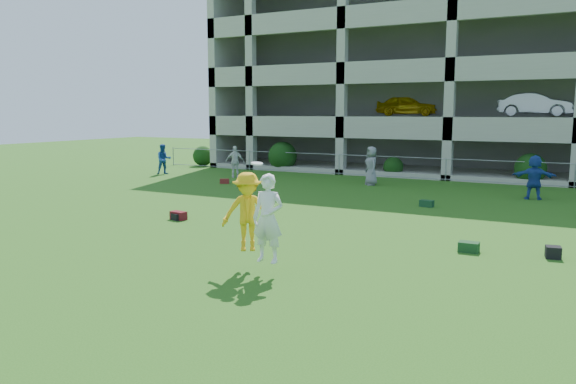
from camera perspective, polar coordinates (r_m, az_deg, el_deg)
The scene contains 15 objects.
ground at distance 12.76m, azimuth -3.24°, elevation -8.19°, with size 100.00×100.00×0.00m, color #235114.
bystander_a at distance 33.01m, azimuth -12.51°, elevation 3.27°, with size 0.84×0.65×1.73m, color #204796.
bystander_b at distance 30.84m, azimuth -5.42°, elevation 3.09°, with size 1.01×0.42×1.73m, color silver.
bystander_c at distance 27.75m, azimuth 8.47°, elevation 2.64°, with size 0.92×0.60×1.89m, color gray.
bystander_d at distance 25.13m, azimuth 23.74°, elevation 1.38°, with size 1.69×0.54×1.83m, color #22439C.
bag_red_a at distance 19.13m, azimuth -11.07°, elevation -2.36°, with size 0.55×0.30×0.28m, color #510E0D.
bag_black_b at distance 19.09m, azimuth -11.24°, elevation -2.48°, with size 0.40×0.25×0.22m, color black.
bag_green_c at distance 15.27m, azimuth 17.89°, elevation -5.33°, with size 0.50×0.35×0.26m, color #163814.
crate_d at distance 15.38m, azimuth 25.34°, elevation -5.55°, with size 0.35×0.35×0.30m, color black.
bag_red_f at distance 28.27m, azimuth -6.47°, elevation 1.09°, with size 0.45×0.28×0.24m, color maroon.
bag_green_g at distance 21.94m, azimuth 13.91°, elevation -1.14°, with size 0.50×0.30×0.25m, color #14381D.
frisbee_contest at distance 12.60m, azimuth -3.49°, elevation -2.22°, with size 1.70×1.18×2.17m.
parking_garage at distance 38.76m, azimuth 18.88°, elevation 11.36°, with size 30.00×14.00×12.00m.
fence at distance 30.29m, azimuth 15.74°, elevation 2.25°, with size 36.06×0.06×1.20m.
shrub_row at distance 30.28m, azimuth 24.62°, elevation 3.51°, with size 34.38×2.52×3.50m.
Camera 1 is at (6.37, -10.46, 3.60)m, focal length 35.00 mm.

